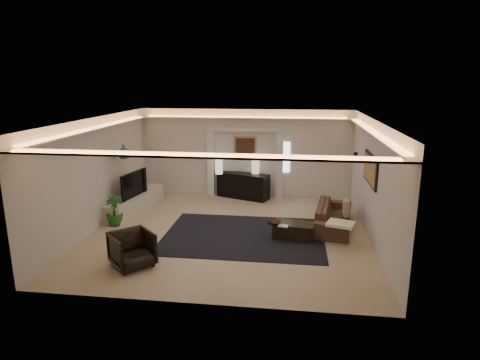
# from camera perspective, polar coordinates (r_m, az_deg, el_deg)

# --- Properties ---
(floor) EXTENTS (7.00, 7.00, 0.00)m
(floor) POSITION_cam_1_polar(r_m,az_deg,el_deg) (10.67, -1.49, -7.27)
(floor) COLOR beige
(floor) RESTS_ON ground
(ceiling) EXTENTS (7.00, 7.00, 0.00)m
(ceiling) POSITION_cam_1_polar(r_m,az_deg,el_deg) (10.00, -1.60, 8.43)
(ceiling) COLOR white
(ceiling) RESTS_ON ground
(wall_back) EXTENTS (7.00, 0.00, 7.00)m
(wall_back) POSITION_cam_1_polar(r_m,az_deg,el_deg) (13.63, 0.74, 3.75)
(wall_back) COLOR silver
(wall_back) RESTS_ON ground
(wall_front) EXTENTS (7.00, 0.00, 7.00)m
(wall_front) POSITION_cam_1_polar(r_m,az_deg,el_deg) (6.94, -6.04, -6.42)
(wall_front) COLOR silver
(wall_front) RESTS_ON ground
(wall_left) EXTENTS (0.00, 7.00, 7.00)m
(wall_left) POSITION_cam_1_polar(r_m,az_deg,el_deg) (11.31, -19.35, 0.84)
(wall_left) COLOR silver
(wall_left) RESTS_ON ground
(wall_right) EXTENTS (0.00, 7.00, 7.00)m
(wall_right) POSITION_cam_1_polar(r_m,az_deg,el_deg) (10.30, 18.07, -0.28)
(wall_right) COLOR silver
(wall_right) RESTS_ON ground
(cove_soffit) EXTENTS (7.00, 7.00, 0.04)m
(cove_soffit) POSITION_cam_1_polar(r_m,az_deg,el_deg) (10.03, -1.59, 6.83)
(cove_soffit) COLOR silver
(cove_soffit) RESTS_ON ceiling
(daylight_slit) EXTENTS (0.25, 0.03, 1.00)m
(daylight_slit) POSITION_cam_1_polar(r_m,az_deg,el_deg) (13.54, 6.42, 3.16)
(daylight_slit) COLOR white
(daylight_slit) RESTS_ON wall_back
(area_rug) EXTENTS (4.00, 3.00, 0.01)m
(area_rug) POSITION_cam_1_polar(r_m,az_deg,el_deg) (10.43, 0.53, -7.74)
(area_rug) COLOR black
(area_rug) RESTS_ON ground
(pilaster_left) EXTENTS (0.22, 0.20, 2.20)m
(pilaster_left) POSITION_cam_1_polar(r_m,az_deg,el_deg) (13.78, -4.07, 2.34)
(pilaster_left) COLOR silver
(pilaster_left) RESTS_ON ground
(pilaster_right) EXTENTS (0.22, 0.20, 2.20)m
(pilaster_right) POSITION_cam_1_polar(r_m,az_deg,el_deg) (13.52, 5.53, 2.09)
(pilaster_right) COLOR silver
(pilaster_right) RESTS_ON ground
(alcove_header) EXTENTS (2.52, 0.20, 0.12)m
(alcove_header) POSITION_cam_1_polar(r_m,az_deg,el_deg) (13.41, 0.70, 7.04)
(alcove_header) COLOR silver
(alcove_header) RESTS_ON wall_back
(painting_frame) EXTENTS (0.74, 0.04, 0.74)m
(painting_frame) POSITION_cam_1_polar(r_m,az_deg,el_deg) (13.57, 0.73, 4.56)
(painting_frame) COLOR tan
(painting_frame) RESTS_ON wall_back
(painting_canvas) EXTENTS (0.62, 0.02, 0.62)m
(painting_canvas) POSITION_cam_1_polar(r_m,az_deg,el_deg) (13.54, 0.71, 4.54)
(painting_canvas) COLOR #4C2D1E
(painting_canvas) RESTS_ON wall_back
(art_panel_frame) EXTENTS (0.04, 1.64, 0.74)m
(art_panel_frame) POSITION_cam_1_polar(r_m,az_deg,el_deg) (10.53, 17.72, 1.44)
(art_panel_frame) COLOR black
(art_panel_frame) RESTS_ON wall_right
(art_panel_gold) EXTENTS (0.02, 1.50, 0.62)m
(art_panel_gold) POSITION_cam_1_polar(r_m,az_deg,el_deg) (10.52, 17.59, 1.44)
(art_panel_gold) COLOR tan
(art_panel_gold) RESTS_ON wall_right
(wall_sconce) EXTENTS (0.12, 0.12, 0.22)m
(wall_sconce) POSITION_cam_1_polar(r_m,az_deg,el_deg) (12.36, 15.80, 3.25)
(wall_sconce) COLOR black
(wall_sconce) RESTS_ON wall_right
(wall_niche) EXTENTS (0.10, 0.55, 0.04)m
(wall_niche) POSITION_cam_1_polar(r_m,az_deg,el_deg) (12.48, -16.34, 3.18)
(wall_niche) COLOR silver
(wall_niche) RESTS_ON wall_left
(console) EXTENTS (1.80, 1.12, 0.86)m
(console) POSITION_cam_1_polar(r_m,az_deg,el_deg) (13.57, 0.44, -0.84)
(console) COLOR black
(console) RESTS_ON ground
(lamp_left) EXTENTS (0.28, 0.28, 0.54)m
(lamp_left) POSITION_cam_1_polar(r_m,az_deg,el_deg) (13.37, -2.94, 1.96)
(lamp_left) COLOR #F3E2CA
(lamp_left) RESTS_ON console
(lamp_right) EXTENTS (0.29, 0.29, 0.56)m
(lamp_right) POSITION_cam_1_polar(r_m,az_deg,el_deg) (13.42, 2.18, 2.01)
(lamp_right) COLOR beige
(lamp_right) RESTS_ON console
(media_ledge) EXTENTS (1.03, 2.80, 0.51)m
(media_ledge) POSITION_cam_1_polar(r_m,az_deg,el_deg) (12.76, -14.59, -3.07)
(media_ledge) COLOR beige
(media_ledge) RESTS_ON ground
(tv) EXTENTS (1.31, 0.40, 0.75)m
(tv) POSITION_cam_1_polar(r_m,az_deg,el_deg) (12.45, -15.04, -0.66)
(tv) COLOR black
(tv) RESTS_ON media_ledge
(figurine) EXTENTS (0.17, 0.17, 0.38)m
(figurine) POSITION_cam_1_polar(r_m,az_deg,el_deg) (13.29, -13.58, -0.49)
(figurine) COLOR black
(figurine) RESTS_ON media_ledge
(ginger_jar) EXTENTS (0.49, 0.49, 0.40)m
(ginger_jar) POSITION_cam_1_polar(r_m,az_deg,el_deg) (11.97, -15.89, 3.84)
(ginger_jar) COLOR slate
(ginger_jar) RESTS_ON wall_niche
(plant) EXTENTS (0.62, 0.62, 0.81)m
(plant) POSITION_cam_1_polar(r_m,az_deg,el_deg) (11.54, -17.08, -4.12)
(plant) COLOR #1F561B
(plant) RESTS_ON ground
(sofa) EXTENTS (2.30, 1.16, 0.64)m
(sofa) POSITION_cam_1_polar(r_m,az_deg,el_deg) (11.17, 12.91, -4.90)
(sofa) COLOR #4F2E22
(sofa) RESTS_ON ground
(throw_blanket) EXTENTS (0.73, 0.66, 0.07)m
(throw_blanket) POSITION_cam_1_polar(r_m,az_deg,el_deg) (9.93, 13.83, -5.95)
(throw_blanket) COLOR #FAEDCD
(throw_blanket) RESTS_ON sofa
(throw_pillow) EXTENTS (0.13, 0.43, 0.43)m
(throw_pillow) POSITION_cam_1_polar(r_m,az_deg,el_deg) (11.18, 14.58, -3.74)
(throw_pillow) COLOR tan
(throw_pillow) RESTS_ON sofa
(coffee_table) EXTENTS (1.07, 0.69, 0.37)m
(coffee_table) POSITION_cam_1_polar(r_m,az_deg,el_deg) (10.31, 7.52, -6.95)
(coffee_table) COLOR black
(coffee_table) RESTS_ON ground
(bowl) EXTENTS (0.43, 0.43, 0.08)m
(bowl) POSITION_cam_1_polar(r_m,az_deg,el_deg) (10.10, 4.73, -5.83)
(bowl) COLOR black
(bowl) RESTS_ON coffee_table
(magazine) EXTENTS (0.27, 0.21, 0.03)m
(magazine) POSITION_cam_1_polar(r_m,az_deg,el_deg) (9.98, 6.02, -6.27)
(magazine) COLOR white
(magazine) RESTS_ON coffee_table
(armchair) EXTENTS (1.15, 1.15, 0.75)m
(armchair) POSITION_cam_1_polar(r_m,az_deg,el_deg) (9.00, -14.79, -9.31)
(armchair) COLOR #33261B
(armchair) RESTS_ON ground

